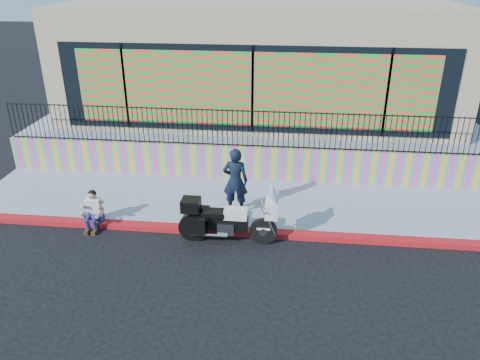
# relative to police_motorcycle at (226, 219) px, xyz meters

# --- Properties ---
(ground) EXTENTS (90.00, 90.00, 0.00)m
(ground) POSITION_rel_police_motorcycle_xyz_m (0.26, 0.35, -0.65)
(ground) COLOR black
(ground) RESTS_ON ground
(red_curb) EXTENTS (16.00, 0.30, 0.15)m
(red_curb) POSITION_rel_police_motorcycle_xyz_m (0.26, 0.35, -0.58)
(red_curb) COLOR #AE1B0C
(red_curb) RESTS_ON ground
(sidewalk) EXTENTS (16.00, 3.00, 0.15)m
(sidewalk) POSITION_rel_police_motorcycle_xyz_m (0.26, 2.00, -0.58)
(sidewalk) COLOR #9199AE
(sidewalk) RESTS_ON ground
(mural_wall) EXTENTS (16.00, 0.20, 1.10)m
(mural_wall) POSITION_rel_police_motorcycle_xyz_m (0.26, 3.60, 0.05)
(mural_wall) COLOR #FF43AC
(mural_wall) RESTS_ON sidewalk
(metal_fence) EXTENTS (15.80, 0.04, 1.20)m
(metal_fence) POSITION_rel_police_motorcycle_xyz_m (0.26, 3.60, 1.20)
(metal_fence) COLOR black
(metal_fence) RESTS_ON mural_wall
(elevated_platform) EXTENTS (16.00, 10.00, 1.25)m
(elevated_platform) POSITION_rel_police_motorcycle_xyz_m (0.26, 8.70, -0.03)
(elevated_platform) COLOR #9199AE
(elevated_platform) RESTS_ON ground
(storefront_building) EXTENTS (14.00, 8.06, 4.00)m
(storefront_building) POSITION_rel_police_motorcycle_xyz_m (0.26, 8.48, 2.60)
(storefront_building) COLOR tan
(storefront_building) RESTS_ON elevated_platform
(police_motorcycle) EXTENTS (2.50, 0.83, 1.55)m
(police_motorcycle) POSITION_rel_police_motorcycle_xyz_m (0.00, 0.00, 0.00)
(police_motorcycle) COLOR black
(police_motorcycle) RESTS_ON ground
(police_officer) EXTENTS (0.70, 0.46, 1.91)m
(police_officer) POSITION_rel_police_motorcycle_xyz_m (0.07, 1.32, 0.45)
(police_officer) COLOR black
(police_officer) RESTS_ON sidewalk
(seated_man) EXTENTS (0.54, 0.71, 1.06)m
(seated_man) POSITION_rel_police_motorcycle_xyz_m (-3.65, 0.23, -0.20)
(seated_man) COLOR navy
(seated_man) RESTS_ON ground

